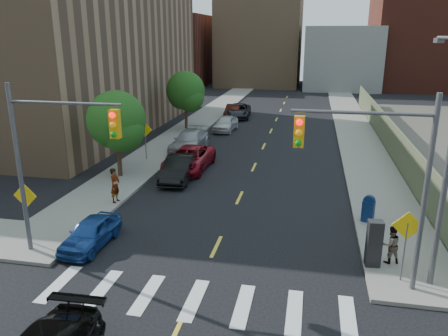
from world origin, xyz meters
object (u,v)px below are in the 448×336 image
at_px(parked_car_white, 226,123).
at_px(parked_car_maroon, 233,111).
at_px(parked_car_silver, 190,141).
at_px(pedestrian_east, 391,245).
at_px(parked_car_blue, 91,233).
at_px(mailbox, 368,209).
at_px(pedestrian_west, 115,185).
at_px(parked_car_red, 189,159).
at_px(payphone, 374,243).
at_px(parked_car_black, 179,168).
at_px(parked_car_grey, 238,111).

distance_m(parked_car_white, parked_car_maroon, 7.09).
bearing_deg(parked_car_silver, pedestrian_east, -49.73).
height_order(parked_car_blue, parked_car_white, parked_car_white).
bearing_deg(parked_car_white, pedestrian_east, -60.30).
distance_m(mailbox, pedestrian_west, 12.89).
relative_size(parked_car_red, pedestrian_east, 3.61).
bearing_deg(pedestrian_west, mailbox, -83.77).
bearing_deg(pedestrian_east, parked_car_silver, -68.98).
bearing_deg(payphone, parked_car_blue, 176.95).
height_order(parked_car_red, pedestrian_west, pedestrian_west).
bearing_deg(mailbox, parked_car_black, 177.38).
xyz_separation_m(parked_car_silver, pedestrian_east, (12.49, -15.55, 0.12)).
distance_m(parked_car_silver, payphone, 19.83).
height_order(parked_car_blue, parked_car_red, parked_car_red).
relative_size(parked_car_grey, pedestrian_east, 3.51).
distance_m(parked_car_blue, mailbox, 12.76).
bearing_deg(parked_car_red, mailbox, -30.31).
height_order(parked_car_red, pedestrian_east, pedestrian_east).
distance_m(parked_car_red, pedestrian_west, 7.16).
bearing_deg(parked_car_white, payphone, -62.02).
height_order(parked_car_white, mailbox, mailbox).
height_order(parked_car_black, parked_car_maroon, parked_car_black).
distance_m(parked_car_red, payphone, 15.31).
relative_size(parked_car_grey, mailbox, 4.07).
relative_size(parked_car_blue, parked_car_white, 0.85).
relative_size(parked_car_red, mailbox, 4.18).
distance_m(parked_car_black, pedestrian_east, 14.07).
bearing_deg(parked_car_black, mailbox, -26.56).
distance_m(parked_car_blue, parked_car_white, 24.19).
distance_m(parked_car_grey, payphone, 32.60).
distance_m(payphone, pedestrian_east, 0.80).
xyz_separation_m(parked_car_black, pedestrian_east, (11.19, -8.54, 0.16)).
distance_m(parked_car_black, payphone, 13.78).
xyz_separation_m(parked_car_grey, mailbox, (10.78, -26.54, 0.04)).
xyz_separation_m(parked_car_grey, pedestrian_west, (-2.10, -26.57, 0.34)).
bearing_deg(parked_car_white, parked_car_blue, -88.39).
xyz_separation_m(parked_car_silver, mailbox, (12.08, -11.61, -0.00)).
relative_size(parked_car_white, pedestrian_west, 2.27).
relative_size(parked_car_maroon, parked_car_grey, 0.79).
distance_m(parked_car_maroon, parked_car_grey, 0.58).
distance_m(parked_car_red, parked_car_white, 12.63).
bearing_deg(parked_car_silver, parked_car_red, -73.32).
bearing_deg(pedestrian_west, parked_car_blue, -161.50).
bearing_deg(parked_car_grey, parked_car_blue, -96.04).
distance_m(parked_car_maroon, pedestrian_east, 32.65).
xyz_separation_m(parked_car_blue, pedestrian_west, (-1.03, 4.70, 0.47)).
relative_size(parked_car_maroon, pedestrian_west, 2.28).
bearing_deg(parked_car_blue, payphone, 3.91).
relative_size(parked_car_white, parked_car_maroon, 0.99).
height_order(parked_car_black, mailbox, parked_car_black).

